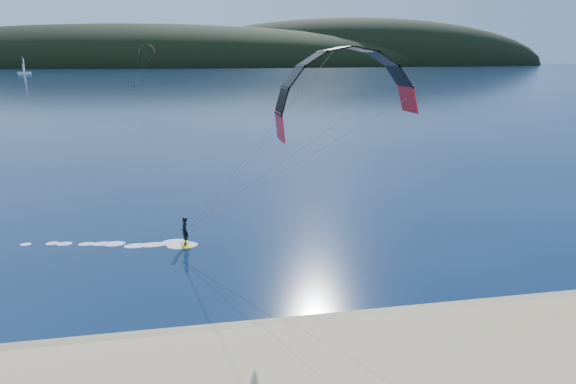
{
  "coord_description": "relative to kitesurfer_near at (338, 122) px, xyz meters",
  "views": [
    {
      "loc": [
        -1.21,
        -15.46,
        11.85
      ],
      "look_at": [
        3.64,
        10.0,
        5.0
      ],
      "focal_mm": 31.82,
      "sensor_mm": 36.0,
      "label": 1
    }
  ],
  "objects": [
    {
      "name": "wet_sand",
      "position": [
        -6.98,
        -7.98,
        -8.24
      ],
      "size": [
        220.0,
        2.5,
        0.1
      ],
      "color": "#978057",
      "rests_on": "ground"
    },
    {
      "name": "headland",
      "position": [
        -6.34,
        732.81,
        -8.29
      ],
      "size": [
        1200.0,
        310.0,
        140.0
      ],
      "color": "black",
      "rests_on": "ground"
    },
    {
      "name": "kitesurfer_near",
      "position": [
        0.0,
        0.0,
        0.0
      ],
      "size": [
        24.23,
        7.15,
        12.45
      ],
      "color": "gold",
      "rests_on": "ground"
    },
    {
      "name": "kitesurfer_far",
      "position": [
        -23.76,
        181.7,
        5.43
      ],
      "size": [
        9.53,
        5.43,
        15.56
      ],
      "color": "gold",
      "rests_on": "ground"
    },
    {
      "name": "sailboat",
      "position": [
        -128.88,
        393.0,
        -7.34
      ],
      "size": [
        9.14,
        5.83,
        12.9
      ],
      "color": "white",
      "rests_on": "ground"
    }
  ]
}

